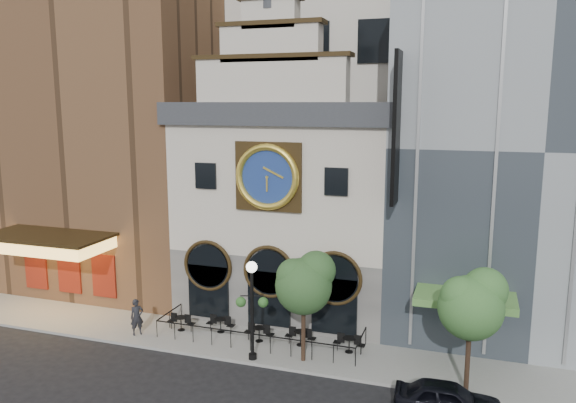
% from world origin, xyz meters
% --- Properties ---
extents(ground, '(120.00, 120.00, 0.00)m').
position_xyz_m(ground, '(0.00, 0.00, 0.00)').
color(ground, black).
rests_on(ground, ground).
extents(sidewalk, '(44.00, 5.00, 0.15)m').
position_xyz_m(sidewalk, '(0.00, 2.50, 0.07)').
color(sidewalk, gray).
rests_on(sidewalk, ground).
extents(clock_building, '(12.60, 8.78, 18.65)m').
position_xyz_m(clock_building, '(0.00, 7.82, 6.69)').
color(clock_building, '#605E5B').
rests_on(clock_building, ground).
extents(theater_building, '(14.00, 15.60, 25.00)m').
position_xyz_m(theater_building, '(-13.00, 9.96, 12.60)').
color(theater_building, brown).
rests_on(theater_building, ground).
extents(retail_building, '(14.00, 14.40, 20.00)m').
position_xyz_m(retail_building, '(12.99, 9.99, 10.14)').
color(retail_building, gray).
rests_on(retail_building, ground).
extents(cafe_railing, '(10.60, 2.60, 0.90)m').
position_xyz_m(cafe_railing, '(0.00, 2.50, 0.60)').
color(cafe_railing, black).
rests_on(cafe_railing, sidewalk).
extents(bistro_0, '(1.58, 0.68, 0.90)m').
position_xyz_m(bistro_0, '(-4.53, 2.38, 0.61)').
color(bistro_0, black).
rests_on(bistro_0, sidewalk).
extents(bistro_1, '(1.58, 0.68, 0.90)m').
position_xyz_m(bistro_1, '(-2.38, 2.83, 0.61)').
color(bistro_1, black).
rests_on(bistro_1, sidewalk).
extents(bistro_2, '(1.58, 0.68, 0.90)m').
position_xyz_m(bistro_2, '(0.00, 2.39, 0.61)').
color(bistro_2, black).
rests_on(bistro_2, sidewalk).
extents(bistro_3, '(1.58, 0.68, 0.90)m').
position_xyz_m(bistro_3, '(2.17, 2.60, 0.61)').
color(bistro_3, black).
rests_on(bistro_3, sidewalk).
extents(bistro_4, '(1.58, 0.68, 0.90)m').
position_xyz_m(bistro_4, '(4.70, 2.59, 0.61)').
color(bistro_4, black).
rests_on(bistro_4, sidewalk).
extents(car_right, '(4.31, 1.91, 1.44)m').
position_xyz_m(car_right, '(9.60, -1.59, 0.72)').
color(car_right, black).
rests_on(car_right, ground).
extents(pedestrian, '(0.81, 0.84, 1.94)m').
position_xyz_m(pedestrian, '(-6.46, 1.16, 1.12)').
color(pedestrian, black).
rests_on(pedestrian, sidewalk).
extents(lamppost, '(1.51, 0.80, 4.86)m').
position_xyz_m(lamppost, '(0.45, 0.40, 3.15)').
color(lamppost, black).
rests_on(lamppost, sidewalk).
extents(tree_left, '(2.78, 2.68, 5.36)m').
position_xyz_m(tree_left, '(2.84, 1.07, 4.08)').
color(tree_left, '#382619').
rests_on(tree_left, sidewalk).
extents(tree_right, '(2.83, 2.72, 5.44)m').
position_xyz_m(tree_right, '(10.31, 0.44, 4.14)').
color(tree_right, '#382619').
rests_on(tree_right, sidewalk).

